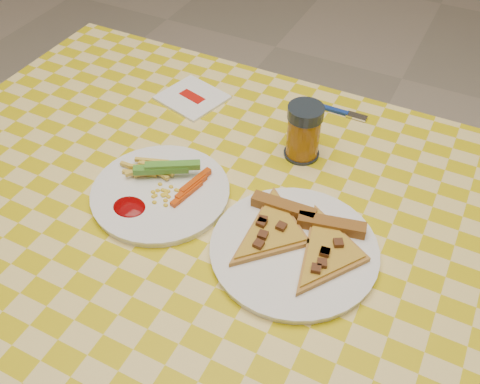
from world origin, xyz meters
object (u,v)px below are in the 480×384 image
at_px(plate_left, 161,193).
at_px(drink_glass, 304,132).
at_px(table, 229,242).
at_px(plate_right, 294,250).

distance_m(plate_left, drink_glass, 0.28).
relative_size(table, plate_left, 5.37).
height_order(plate_left, drink_glass, drink_glass).
bearing_deg(plate_left, plate_right, -2.86).
bearing_deg(plate_right, plate_left, 177.14).
distance_m(plate_left, plate_right, 0.26).
xyz_separation_m(plate_left, plate_right, (0.26, -0.01, 0.00)).
bearing_deg(plate_right, table, 168.73).
relative_size(plate_right, drink_glass, 2.39).
height_order(plate_right, drink_glass, drink_glass).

